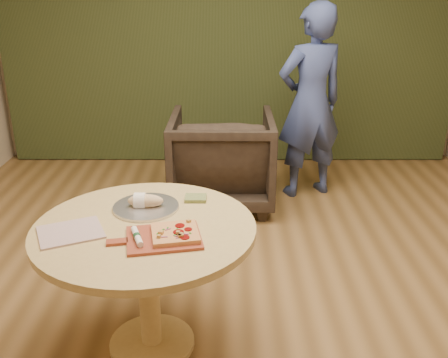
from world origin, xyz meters
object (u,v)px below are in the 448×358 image
at_px(pizza_paddle, 162,238).
at_px(serving_tray, 146,207).
at_px(pedestal_table, 146,250).
at_px(bread_roll, 144,201).
at_px(cutlery_roll, 137,236).
at_px(flatbread_pizza, 175,233).
at_px(person_standing, 310,103).
at_px(armchair, 222,155).

height_order(pizza_paddle, serving_tray, serving_tray).
height_order(pedestal_table, bread_roll, bread_roll).
bearing_deg(cutlery_roll, flatbread_pizza, -7.11).
relative_size(pedestal_table, person_standing, 0.65).
bearing_deg(pedestal_table, pizza_paddle, -54.62).
xyz_separation_m(serving_tray, person_standing, (1.19, 1.95, 0.11)).
xyz_separation_m(cutlery_roll, armchair, (0.39, 2.09, -0.32)).
height_order(pedestal_table, pizza_paddle, pizza_paddle).
bearing_deg(cutlery_roll, person_standing, 43.53).
distance_m(pizza_paddle, flatbread_pizza, 0.07).
distance_m(flatbread_pizza, bread_roll, 0.39).
xyz_separation_m(flatbread_pizza, armchair, (0.21, 2.05, -0.32)).
bearing_deg(armchair, pedestal_table, 79.30).
distance_m(serving_tray, person_standing, 2.29).
bearing_deg(pedestal_table, armchair, 78.85).
distance_m(pizza_paddle, person_standing, 2.54).
distance_m(serving_tray, bread_roll, 0.04).
height_order(serving_tray, bread_roll, bread_roll).
distance_m(bread_roll, person_standing, 2.29).
relative_size(pedestal_table, serving_tray, 3.18).
bearing_deg(bread_roll, cutlery_roll, -86.42).
bearing_deg(bread_roll, armchair, 76.61).
relative_size(pedestal_table, cutlery_roll, 5.82).
bearing_deg(flatbread_pizza, serving_tray, 119.70).
bearing_deg(serving_tray, cutlery_roll, -87.77).
height_order(cutlery_roll, person_standing, person_standing).
distance_m(pizza_paddle, armchair, 2.11).
distance_m(pedestal_table, serving_tray, 0.25).
bearing_deg(flatbread_pizza, pizza_paddle, -168.28).
bearing_deg(pedestal_table, cutlery_roll, -92.39).
xyz_separation_m(pizza_paddle, serving_tray, (-0.13, 0.35, -0.00)).
bearing_deg(pizza_paddle, serving_tray, 98.89).
height_order(pizza_paddle, flatbread_pizza, flatbread_pizza).
bearing_deg(armchair, flatbread_pizza, 84.64).
height_order(armchair, person_standing, person_standing).
bearing_deg(pedestal_table, person_standing, 61.45).
relative_size(cutlery_roll, person_standing, 0.11).
bearing_deg(flatbread_pizza, pedestal_table, 141.80).
distance_m(pedestal_table, flatbread_pizza, 0.27).
height_order(flatbread_pizza, serving_tray, flatbread_pizza).
relative_size(flatbread_pizza, serving_tray, 0.72).
height_order(pedestal_table, serving_tray, serving_tray).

